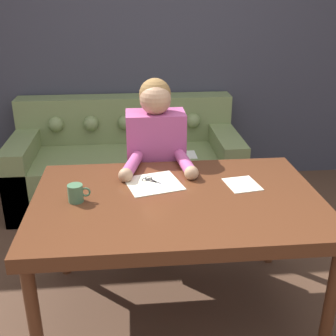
# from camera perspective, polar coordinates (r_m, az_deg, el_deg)

# --- Properties ---
(ground_plane) EXTENTS (16.00, 16.00, 0.00)m
(ground_plane) POSITION_cam_1_polar(r_m,az_deg,el_deg) (2.50, 4.20, -19.96)
(ground_plane) COLOR #4C3323
(wall_back) EXTENTS (8.00, 0.06, 2.60)m
(wall_back) POSITION_cam_1_polar(r_m,az_deg,el_deg) (3.87, -0.25, 16.97)
(wall_back) COLOR #383842
(wall_back) RESTS_ON ground_plane
(dining_table) EXTENTS (1.47, 0.96, 0.73)m
(dining_table) POSITION_cam_1_polar(r_m,az_deg,el_deg) (2.18, 1.26, -5.49)
(dining_table) COLOR #562D19
(dining_table) RESTS_ON ground_plane
(couch) EXTENTS (1.88, 0.88, 0.84)m
(couch) POSITION_cam_1_polar(r_m,az_deg,el_deg) (3.67, -5.58, 0.41)
(couch) COLOR olive
(couch) RESTS_ON ground_plane
(person) EXTENTS (0.45, 0.58, 1.22)m
(person) POSITION_cam_1_polar(r_m,az_deg,el_deg) (2.74, -1.61, -0.63)
(person) COLOR #33281E
(person) RESTS_ON ground_plane
(pattern_paper_main) EXTENTS (0.34, 0.33, 0.00)m
(pattern_paper_main) POSITION_cam_1_polar(r_m,az_deg,el_deg) (2.29, -2.00, -2.10)
(pattern_paper_main) COLOR beige
(pattern_paper_main) RESTS_ON dining_table
(pattern_paper_offcut) EXTENTS (0.19, 0.22, 0.00)m
(pattern_paper_offcut) POSITION_cam_1_polar(r_m,az_deg,el_deg) (2.31, 10.02, -2.19)
(pattern_paper_offcut) COLOR beige
(pattern_paper_offcut) RESTS_ON dining_table
(scissors) EXTENTS (0.19, 0.18, 0.01)m
(scissors) POSITION_cam_1_polar(r_m,az_deg,el_deg) (2.31, -2.04, -1.81)
(scissors) COLOR silver
(scissors) RESTS_ON dining_table
(mug) EXTENTS (0.11, 0.08, 0.09)m
(mug) POSITION_cam_1_polar(r_m,az_deg,el_deg) (2.13, -12.36, -3.35)
(mug) COLOR #47704C
(mug) RESTS_ON dining_table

